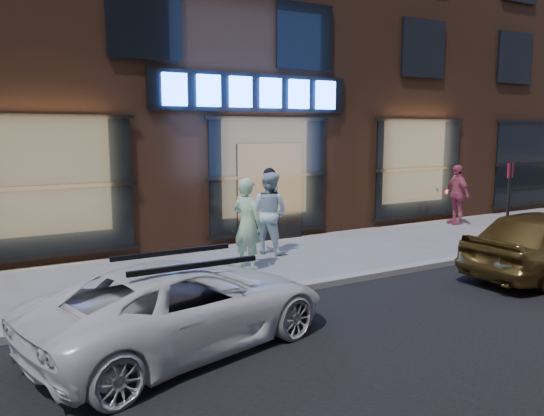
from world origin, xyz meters
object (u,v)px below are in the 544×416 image
(man_bowtie, at_px, (247,224))
(sign_post, at_px, (508,199))
(white_suv, at_px, (184,305))
(man_cap, at_px, (269,213))
(passerby, at_px, (456,194))

(man_bowtie, bearing_deg, sign_post, -129.53)
(man_bowtie, height_order, white_suv, man_bowtie)
(sign_post, bearing_deg, man_cap, 131.86)
(white_suv, height_order, sign_post, sign_post)
(man_bowtie, distance_m, passerby, 7.73)
(man_cap, bearing_deg, white_suv, 110.29)
(man_cap, bearing_deg, passerby, -113.86)
(passerby, relative_size, white_suv, 0.44)
(white_suv, bearing_deg, man_bowtie, -53.45)
(man_cap, distance_m, white_suv, 5.29)
(sign_post, bearing_deg, white_suv, 170.91)
(man_bowtie, distance_m, man_cap, 1.40)
(passerby, xyz_separation_m, white_suv, (-10.01, -4.54, -0.32))
(man_cap, xyz_separation_m, sign_post, (4.62, -2.58, 0.31))
(passerby, bearing_deg, man_bowtie, -67.40)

